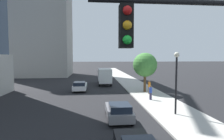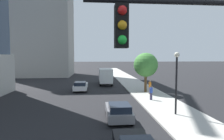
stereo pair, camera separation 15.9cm
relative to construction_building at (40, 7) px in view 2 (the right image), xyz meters
The scene contains 10 objects.
sidewalk 40.85m from the construction_building, 54.28° to the right, with size 4.61×120.00×0.15m, color #B2AFA8.
construction_building is the anchor object (origin of this frame).
traffic_light_pole 52.26m from the construction_building, 69.57° to the right, with size 5.49×0.48×6.80m.
street_lamp 44.85m from the construction_building, 60.12° to the right, with size 0.44×0.44×5.27m.
street_tree 36.88m from the construction_building, 51.18° to the right, with size 3.33×3.33×5.44m.
car_gray 44.32m from the construction_building, 66.62° to the right, with size 1.87×4.18×1.43m.
car_white 32.09m from the construction_building, 63.08° to the right, with size 1.92×4.64×1.43m.
box_truck 29.39m from the construction_building, 48.24° to the right, with size 2.25×6.56×2.96m.
pedestrian_blue_shirt 41.27m from the construction_building, 56.57° to the right, with size 0.34×0.34×1.62m.
pedestrian_orange_shirt 39.20m from the construction_building, 52.35° to the right, with size 0.34×0.34×1.80m.
Camera 2 is at (0.52, -2.21, 5.01)m, focal length 30.14 mm.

